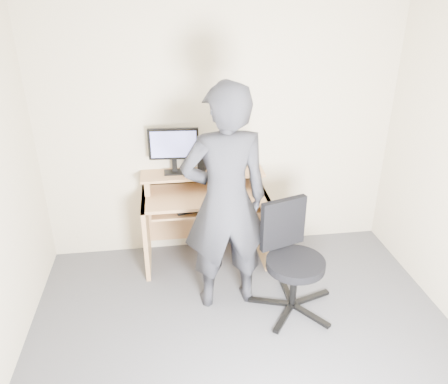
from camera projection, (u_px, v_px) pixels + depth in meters
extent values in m
plane|color=#515156|center=(252.00, 367.00, 3.25)|extent=(3.50, 3.50, 0.00)
cube|color=beige|center=(221.00, 133.00, 4.27)|extent=(3.50, 0.02, 2.50)
cube|color=white|center=(267.00, 1.00, 2.17)|extent=(3.50, 3.50, 0.02)
cube|color=tan|center=(146.00, 232.00, 4.28)|extent=(0.04, 0.60, 0.75)
cube|color=tan|center=(262.00, 223.00, 4.43)|extent=(0.04, 0.60, 0.75)
cube|color=tan|center=(205.00, 195.00, 4.20)|extent=(1.20, 0.60, 0.03)
cube|color=tan|center=(206.00, 208.00, 4.17)|extent=(1.02, 0.38, 0.02)
cube|color=tan|center=(147.00, 183.00, 4.23)|extent=(0.05, 0.28, 0.15)
cube|color=tan|center=(257.00, 177.00, 4.36)|extent=(0.05, 0.28, 0.15)
cube|color=tan|center=(203.00, 174.00, 4.26)|extent=(1.20, 0.30, 0.02)
cube|color=tan|center=(202.00, 210.00, 4.59)|extent=(1.20, 0.03, 0.65)
cube|color=black|center=(175.00, 172.00, 4.24)|extent=(0.21, 0.13, 0.01)
cube|color=black|center=(175.00, 164.00, 4.23)|extent=(0.05, 0.04, 0.13)
cube|color=black|center=(174.00, 144.00, 4.11)|extent=(0.48, 0.06, 0.30)
cube|color=#8288E1|center=(174.00, 144.00, 4.10)|extent=(0.43, 0.03, 0.26)
cube|color=black|center=(202.00, 162.00, 4.23)|extent=(0.10, 0.14, 0.20)
cylinder|color=silver|center=(223.00, 162.00, 4.23)|extent=(0.11, 0.11, 0.20)
cube|color=black|center=(233.00, 171.00, 4.27)|extent=(0.10, 0.14, 0.01)
cube|color=black|center=(186.00, 174.00, 4.17)|extent=(0.05, 0.05, 0.03)
torus|color=silver|center=(194.00, 170.00, 4.29)|extent=(0.19, 0.18, 0.06)
cube|color=black|center=(199.00, 206.00, 4.14)|extent=(0.49, 0.28, 0.03)
ellipsoid|color=black|center=(241.00, 194.00, 4.14)|extent=(0.11, 0.09, 0.04)
cube|color=black|center=(311.00, 298.00, 3.90)|extent=(0.37, 0.16, 0.03)
cube|color=black|center=(286.00, 290.00, 4.00)|extent=(0.05, 0.38, 0.03)
cube|color=black|center=(269.00, 302.00, 3.85)|extent=(0.37, 0.16, 0.03)
cube|color=black|center=(284.00, 318.00, 3.66)|extent=(0.26, 0.33, 0.03)
cube|color=black|center=(311.00, 315.00, 3.69)|extent=(0.26, 0.33, 0.03)
cylinder|color=black|center=(294.00, 285.00, 3.73)|extent=(0.06, 0.06, 0.40)
cylinder|color=black|center=(295.00, 264.00, 3.64)|extent=(0.50, 0.50, 0.07)
cube|color=black|center=(283.00, 223.00, 3.69)|extent=(0.41, 0.19, 0.45)
imported|color=black|center=(225.00, 202.00, 3.53)|extent=(0.75, 0.52, 1.97)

